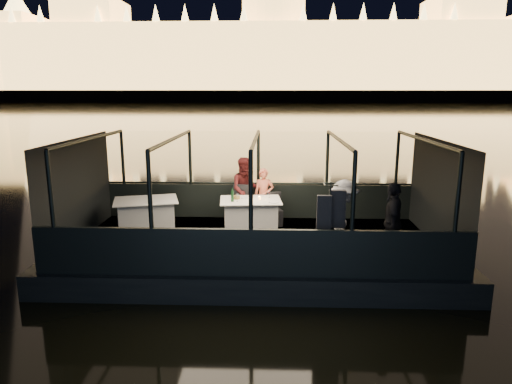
{
  "coord_description": "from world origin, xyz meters",
  "views": [
    {
      "loc": [
        0.39,
        -9.82,
        3.83
      ],
      "look_at": [
        0.0,
        0.4,
        1.55
      ],
      "focal_mm": 32.0,
      "sensor_mm": 36.0,
      "label": 1
    }
  ],
  "objects_px": {
    "coat_stand": "(329,224)",
    "passenger_stripe": "(343,218)",
    "chair_port_right": "(274,208)",
    "passenger_dark": "(392,220)",
    "person_woman_coral": "(264,194)",
    "person_man_maroon": "(246,193)",
    "dining_table_aft": "(147,216)",
    "chair_port_left": "(242,208)",
    "dining_table_central": "(251,215)",
    "wine_bottle": "(232,195)"
  },
  "relations": [
    {
      "from": "dining_table_central",
      "to": "dining_table_aft",
      "type": "xyz_separation_m",
      "value": [
        -2.5,
        -0.17,
        0.0
      ]
    },
    {
      "from": "person_man_maroon",
      "to": "chair_port_left",
      "type": "bearing_deg",
      "value": -113.87
    },
    {
      "from": "dining_table_central",
      "to": "passenger_stripe",
      "type": "relative_size",
      "value": 0.89
    },
    {
      "from": "dining_table_aft",
      "to": "passenger_dark",
      "type": "distance_m",
      "value": 5.69
    },
    {
      "from": "dining_table_central",
      "to": "chair_port_left",
      "type": "xyz_separation_m",
      "value": [
        -0.24,
        0.45,
        0.06
      ]
    },
    {
      "from": "dining_table_aft",
      "to": "person_woman_coral",
      "type": "height_order",
      "value": "person_woman_coral"
    },
    {
      "from": "person_man_maroon",
      "to": "wine_bottle",
      "type": "height_order",
      "value": "person_man_maroon"
    },
    {
      "from": "coat_stand",
      "to": "passenger_dark",
      "type": "xyz_separation_m",
      "value": [
        1.3,
        0.53,
        -0.05
      ]
    },
    {
      "from": "dining_table_central",
      "to": "chair_port_left",
      "type": "bearing_deg",
      "value": 118.14
    },
    {
      "from": "chair_port_right",
      "to": "passenger_stripe",
      "type": "xyz_separation_m",
      "value": [
        1.38,
        -2.3,
        0.4
      ]
    },
    {
      "from": "dining_table_central",
      "to": "dining_table_aft",
      "type": "bearing_deg",
      "value": -176.14
    },
    {
      "from": "passenger_stripe",
      "to": "chair_port_right",
      "type": "bearing_deg",
      "value": 39.21
    },
    {
      "from": "person_man_maroon",
      "to": "passenger_stripe",
      "type": "distance_m",
      "value": 3.41
    },
    {
      "from": "person_woman_coral",
      "to": "dining_table_central",
      "type": "bearing_deg",
      "value": -107.73
    },
    {
      "from": "coat_stand",
      "to": "person_woman_coral",
      "type": "relative_size",
      "value": 1.21
    },
    {
      "from": "chair_port_left",
      "to": "person_man_maroon",
      "type": "xyz_separation_m",
      "value": [
        0.07,
        0.38,
        0.3
      ]
    },
    {
      "from": "chair_port_left",
      "to": "coat_stand",
      "type": "relative_size",
      "value": 0.58
    },
    {
      "from": "chair_port_left",
      "to": "person_man_maroon",
      "type": "bearing_deg",
      "value": 89.9
    },
    {
      "from": "chair_port_left",
      "to": "coat_stand",
      "type": "height_order",
      "value": "coat_stand"
    },
    {
      "from": "chair_port_right",
      "to": "person_woman_coral",
      "type": "relative_size",
      "value": 0.58
    },
    {
      "from": "dining_table_aft",
      "to": "coat_stand",
      "type": "bearing_deg",
      "value": -29.09
    },
    {
      "from": "chair_port_left",
      "to": "passenger_stripe",
      "type": "relative_size",
      "value": 0.61
    },
    {
      "from": "chair_port_left",
      "to": "person_man_maroon",
      "type": "height_order",
      "value": "person_man_maroon"
    },
    {
      "from": "coat_stand",
      "to": "passenger_stripe",
      "type": "xyz_separation_m",
      "value": [
        0.35,
        0.59,
        -0.05
      ]
    },
    {
      "from": "wine_bottle",
      "to": "person_woman_coral",
      "type": "bearing_deg",
      "value": 52.25
    },
    {
      "from": "person_woman_coral",
      "to": "coat_stand",
      "type": "bearing_deg",
      "value": -63.28
    },
    {
      "from": "dining_table_central",
      "to": "person_woman_coral",
      "type": "height_order",
      "value": "person_woman_coral"
    },
    {
      "from": "person_man_maroon",
      "to": "chair_port_right",
      "type": "bearing_deg",
      "value": -40.28
    },
    {
      "from": "chair_port_left",
      "to": "chair_port_right",
      "type": "relative_size",
      "value": 1.22
    },
    {
      "from": "person_woman_coral",
      "to": "passenger_stripe",
      "type": "relative_size",
      "value": 0.86
    },
    {
      "from": "passenger_stripe",
      "to": "wine_bottle",
      "type": "xyz_separation_m",
      "value": [
        -2.36,
        1.66,
        0.06
      ]
    },
    {
      "from": "chair_port_left",
      "to": "coat_stand",
      "type": "bearing_deg",
      "value": -46.82
    },
    {
      "from": "passenger_stripe",
      "to": "wine_bottle",
      "type": "relative_size",
      "value": 4.99
    },
    {
      "from": "coat_stand",
      "to": "passenger_stripe",
      "type": "relative_size",
      "value": 1.05
    },
    {
      "from": "dining_table_central",
      "to": "wine_bottle",
      "type": "xyz_separation_m",
      "value": [
        -0.42,
        -0.2,
        0.53
      ]
    },
    {
      "from": "person_woman_coral",
      "to": "person_man_maroon",
      "type": "distance_m",
      "value": 0.48
    },
    {
      "from": "passenger_dark",
      "to": "person_woman_coral",
      "type": "bearing_deg",
      "value": -121.41
    },
    {
      "from": "dining_table_aft",
      "to": "person_man_maroon",
      "type": "distance_m",
      "value": 2.56
    },
    {
      "from": "wine_bottle",
      "to": "chair_port_left",
      "type": "bearing_deg",
      "value": 74.59
    },
    {
      "from": "person_man_maroon",
      "to": "passenger_dark",
      "type": "bearing_deg",
      "value": -54.75
    },
    {
      "from": "chair_port_right",
      "to": "passenger_dark",
      "type": "height_order",
      "value": "passenger_dark"
    },
    {
      "from": "person_woman_coral",
      "to": "dining_table_aft",
      "type": "bearing_deg",
      "value": -157.43
    },
    {
      "from": "dining_table_central",
      "to": "coat_stand",
      "type": "bearing_deg",
      "value": -56.94
    },
    {
      "from": "chair_port_right",
      "to": "coat_stand",
      "type": "xyz_separation_m",
      "value": [
        1.03,
        -2.89,
        0.45
      ]
    },
    {
      "from": "wine_bottle",
      "to": "chair_port_right",
      "type": "bearing_deg",
      "value": 33.54
    },
    {
      "from": "coat_stand",
      "to": "chair_port_left",
      "type": "bearing_deg",
      "value": 122.33
    },
    {
      "from": "dining_table_aft",
      "to": "chair_port_left",
      "type": "bearing_deg",
      "value": 15.32
    },
    {
      "from": "chair_port_right",
      "to": "passenger_dark",
      "type": "distance_m",
      "value": 3.35
    },
    {
      "from": "coat_stand",
      "to": "passenger_stripe",
      "type": "height_order",
      "value": "coat_stand"
    },
    {
      "from": "chair_port_right",
      "to": "person_woman_coral",
      "type": "bearing_deg",
      "value": 113.3
    }
  ]
}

